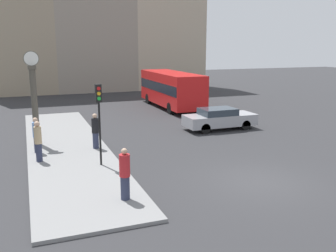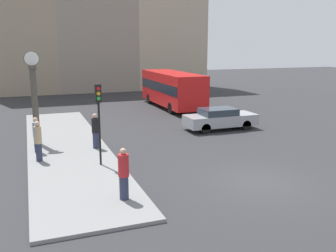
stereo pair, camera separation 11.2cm
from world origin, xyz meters
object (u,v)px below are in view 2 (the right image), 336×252
(sedan_car, at_px, (220,119))
(traffic_light_near, at_px, (99,108))
(pedestrian_blue_stripe, at_px, (36,135))
(bus_distant, at_px, (172,88))
(pedestrian_black_jacket, at_px, (95,131))
(pedestrian_red_top, at_px, (124,174))
(pedestrian_tan_coat, at_px, (38,141))
(street_clock, at_px, (35,100))

(sedan_car, relative_size, traffic_light_near, 1.29)
(pedestrian_blue_stripe, bearing_deg, traffic_light_near, -49.79)
(bus_distant, xyz_separation_m, pedestrian_black_jacket, (-8.37, -10.93, -0.67))
(traffic_light_near, relative_size, pedestrian_red_top, 1.96)
(traffic_light_near, height_order, pedestrian_black_jacket, traffic_light_near)
(pedestrian_tan_coat, bearing_deg, pedestrian_red_top, -65.07)
(pedestrian_tan_coat, bearing_deg, sedan_car, 16.98)
(sedan_car, xyz_separation_m, pedestrian_red_top, (-8.41, -8.82, 0.32))
(bus_distant, height_order, street_clock, street_clock)
(bus_distant, relative_size, pedestrian_black_jacket, 5.00)
(bus_distant, xyz_separation_m, street_clock, (-11.12, -9.02, 0.80))
(bus_distant, relative_size, pedestrian_red_top, 4.96)
(pedestrian_black_jacket, relative_size, pedestrian_blue_stripe, 1.03)
(street_clock, distance_m, pedestrian_tan_coat, 3.49)
(pedestrian_red_top, bearing_deg, pedestrian_black_jacket, 88.11)
(pedestrian_black_jacket, distance_m, pedestrian_blue_stripe, 2.81)
(sedan_car, distance_m, pedestrian_tan_coat, 11.46)
(pedestrian_tan_coat, xyz_separation_m, pedestrian_blue_stripe, (-0.03, 1.52, -0.06))
(sedan_car, distance_m, street_clock, 11.07)
(traffic_light_near, height_order, pedestrian_blue_stripe, traffic_light_near)
(pedestrian_tan_coat, height_order, pedestrian_red_top, pedestrian_tan_coat)
(pedestrian_blue_stripe, bearing_deg, pedestrian_tan_coat, -88.81)
(sedan_car, relative_size, street_clock, 0.94)
(pedestrian_tan_coat, bearing_deg, bus_distant, 47.61)
(sedan_car, relative_size, bus_distant, 0.51)
(traffic_light_near, distance_m, street_clock, 5.27)
(traffic_light_near, bearing_deg, bus_distant, 57.70)
(sedan_car, height_order, pedestrian_black_jacket, pedestrian_black_jacket)
(sedan_car, height_order, street_clock, street_clock)
(pedestrian_black_jacket, bearing_deg, pedestrian_tan_coat, -155.19)
(bus_distant, xyz_separation_m, pedestrian_red_top, (-8.60, -17.69, -0.67))
(street_clock, bearing_deg, pedestrian_black_jacket, -34.84)
(pedestrian_black_jacket, height_order, pedestrian_tan_coat, pedestrian_tan_coat)
(bus_distant, bearing_deg, pedestrian_black_jacket, -127.47)
(traffic_light_near, bearing_deg, pedestrian_black_jacket, 84.36)
(traffic_light_near, bearing_deg, sedan_car, 29.65)
(sedan_car, xyz_separation_m, pedestrian_blue_stripe, (-10.99, -1.82, 0.30))
(sedan_car, bearing_deg, pedestrian_red_top, -133.61)
(traffic_light_near, bearing_deg, street_clock, 117.93)
(pedestrian_black_jacket, bearing_deg, sedan_car, 14.15)
(pedestrian_black_jacket, xyz_separation_m, pedestrian_red_top, (-0.22, -6.76, 0.00))
(pedestrian_black_jacket, relative_size, pedestrian_tan_coat, 0.97)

